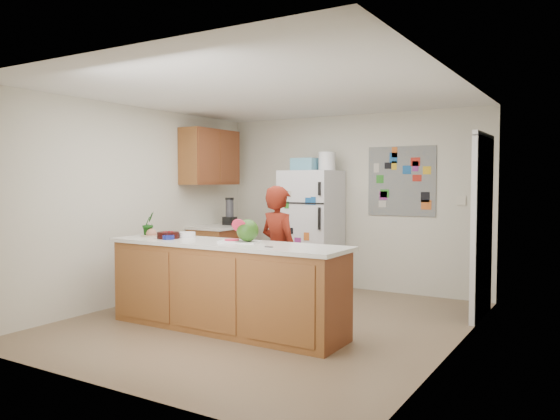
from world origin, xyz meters
The scene contains 26 objects.
floor centered at (0.00, 0.00, -0.01)m, with size 4.00×4.50×0.02m, color brown.
wall_back centered at (0.00, 2.26, 1.25)m, with size 4.00×0.02×2.50m, color beige.
wall_left centered at (-2.01, 0.00, 1.25)m, with size 0.02×4.50×2.50m, color beige.
wall_right centered at (2.01, 0.00, 1.25)m, with size 0.02×4.50×2.50m, color beige.
ceiling centered at (0.00, 0.00, 2.51)m, with size 4.00×4.50×0.02m, color white.
doorway centered at (1.99, 1.45, 1.02)m, with size 0.03×0.85×2.04m, color black.
peninsula_base centered at (-0.20, -0.50, 0.44)m, with size 2.60×0.62×0.88m, color brown.
peninsula_top centered at (-0.20, -0.50, 0.90)m, with size 2.68×0.70×0.04m, color silver.
side_counter_base centered at (-1.69, 1.35, 0.43)m, with size 0.60×0.80×0.86m, color brown.
side_counter_top centered at (-1.69, 1.35, 0.88)m, with size 0.64×0.84×0.04m, color silver.
upper_cabinets centered at (-1.82, 1.30, 1.90)m, with size 0.35×1.00×0.80m, color brown.
refrigerator centered at (-0.45, 1.88, 0.85)m, with size 0.75×0.70×1.70m, color silver.
fridge_top_bin centered at (-0.55, 1.88, 1.79)m, with size 0.35×0.28×0.18m, color #5999B2.
photo_collage centered at (0.75, 2.24, 1.55)m, with size 0.95×0.01×0.95m, color slate.
person centered at (0.02, 0.21, 0.75)m, with size 0.55×0.36×1.50m, color #5E160B.
blender_appliance centered at (-1.64, 1.53, 1.09)m, with size 0.12×0.12×0.38m, color black.
cutting_board centered at (-0.03, -0.45, 0.93)m, with size 0.35×0.26×0.01m, color silver.
watermelon centered at (0.03, -0.43, 1.05)m, with size 0.23×0.23×0.23m, color #174F0E.
watermelon_slice centered at (-0.12, -0.50, 0.94)m, with size 0.15×0.15×0.02m, color red.
cherry_bowl centered at (-0.95, -0.53, 0.96)m, with size 0.24×0.24×0.07m, color black.
white_bowl centered at (-0.86, -0.34, 0.95)m, with size 0.20×0.20×0.06m, color white.
cobalt_bowl centered at (-0.87, -0.62, 0.95)m, with size 0.13×0.13×0.05m, color navy.
plate centered at (-1.27, -0.47, 0.93)m, with size 0.23×0.23×0.02m, color #C4B697.
paper_towel centered at (-0.14, -0.52, 0.93)m, with size 0.20×0.18×0.02m, color white.
keys centered at (0.43, -0.66, 0.93)m, with size 0.08×0.04×0.01m, color slate.
potted_plant centered at (-1.33, -0.45, 1.06)m, with size 0.16×0.13×0.28m, color #0B4511.
Camera 1 is at (3.19, -5.01, 1.55)m, focal length 35.00 mm.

